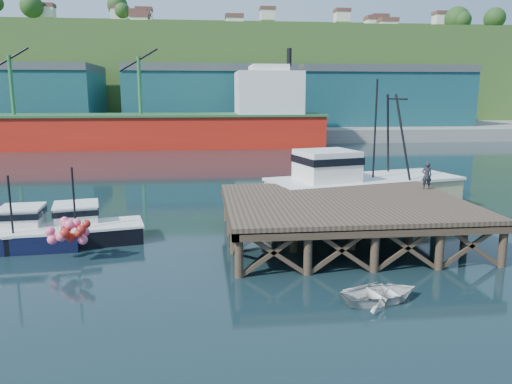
{
  "coord_description": "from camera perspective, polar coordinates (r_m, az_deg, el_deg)",
  "views": [
    {
      "loc": [
        -1.62,
        -24.02,
        7.36
      ],
      "look_at": [
        1.23,
        2.0,
        2.22
      ],
      "focal_mm": 35.0,
      "sensor_mm": 36.0,
      "label": 1
    }
  ],
  "objects": [
    {
      "name": "far_quay",
      "position": [
        94.25,
        -5.29,
        7.19
      ],
      "size": [
        160.0,
        40.0,
        2.0
      ],
      "primitive_type": "cube",
      "color": "gray",
      "rests_on": "ground"
    },
    {
      "name": "wharf",
      "position": [
        25.46,
        10.14,
        -1.36
      ],
      "size": [
        12.0,
        10.0,
        2.62
      ],
      "color": "brown",
      "rests_on": "ground"
    },
    {
      "name": "dockworker",
      "position": [
        29.52,
        18.94,
        1.79
      ],
      "size": [
        0.62,
        0.47,
        1.53
      ],
      "primitive_type": "imported",
      "rotation": [
        0.0,
        0.0,
        2.94
      ],
      "color": "black",
      "rests_on": "wharf"
    },
    {
      "name": "trawler",
      "position": [
        32.63,
        11.81,
        0.89
      ],
      "size": [
        13.09,
        7.32,
        8.29
      ],
      "rotation": [
        0.0,
        0.0,
        0.25
      ],
      "color": "#C6BB80",
      "rests_on": "ground"
    },
    {
      "name": "hillside",
      "position": [
        124.09,
        -5.64,
        12.74
      ],
      "size": [
        220.0,
        50.0,
        22.0
      ],
      "primitive_type": "cube",
      "color": "#2D511E",
      "rests_on": "ground"
    },
    {
      "name": "warehouse_left",
      "position": [
        95.08,
        -27.2,
        9.38
      ],
      "size": [
        32.0,
        16.0,
        9.0
      ],
      "primitive_type": "cube",
      "color": "#1B525A",
      "rests_on": "far_quay"
    },
    {
      "name": "boat_navy",
      "position": [
        26.85,
        -25.49,
        -4.26
      ],
      "size": [
        6.09,
        3.43,
        3.72
      ],
      "rotation": [
        0.0,
        0.0,
        0.08
      ],
      "color": "black",
      "rests_on": "ground"
    },
    {
      "name": "ground",
      "position": [
        25.18,
        -2.3,
        -5.9
      ],
      "size": [
        300.0,
        300.0,
        0.0
      ],
      "primitive_type": "plane",
      "color": "black",
      "rests_on": "ground"
    },
    {
      "name": "dinghy",
      "position": [
        18.91,
        14.08,
        -11.15
      ],
      "size": [
        3.33,
        2.69,
        0.61
      ],
      "primitive_type": "imported",
      "rotation": [
        0.0,
        0.0,
        1.79
      ],
      "color": "silver",
      "rests_on": "ground"
    },
    {
      "name": "warehouse_right",
      "position": [
        94.48,
        13.53,
        10.28
      ],
      "size": [
        30.0,
        16.0,
        9.0
      ],
      "primitive_type": "cube",
      "color": "#1B525A",
      "rests_on": "far_quay"
    },
    {
      "name": "cargo_ship",
      "position": [
        72.46,
        -11.77,
        7.67
      ],
      "size": [
        55.5,
        10.0,
        13.75
      ],
      "color": "red",
      "rests_on": "ground"
    },
    {
      "name": "boat_black",
      "position": [
        26.75,
        -19.81,
        -3.93
      ],
      "size": [
        6.77,
        5.61,
        3.97
      ],
      "rotation": [
        0.0,
        0.0,
        0.21
      ],
      "color": "black",
      "rests_on": "ground"
    },
    {
      "name": "warehouse_mid",
      "position": [
        89.04,
        -5.3,
        10.51
      ],
      "size": [
        28.0,
        16.0,
        9.0
      ],
      "primitive_type": "cube",
      "color": "#1B525A",
      "rests_on": "far_quay"
    }
  ]
}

